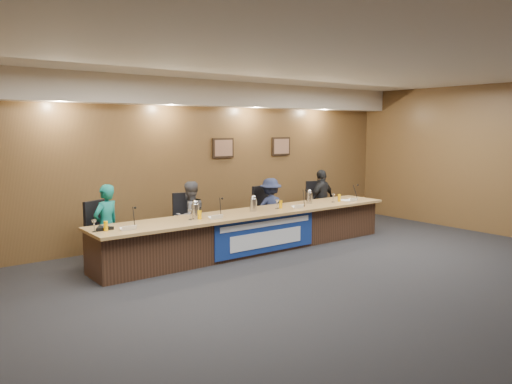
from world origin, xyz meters
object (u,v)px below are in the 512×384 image
Objects in this scene: banner at (267,235)px; panelist_d at (322,200)px; office_chair_a at (105,237)px; carafe_mid at (253,205)px; panelist_c at (271,209)px; office_chair_c at (267,215)px; office_chair_b at (187,226)px; panelist_b at (190,217)px; panelist_a at (106,226)px; speakerphone at (103,228)px; office_chair_d at (318,208)px; carafe_right at (309,198)px; dais_body at (253,232)px; carafe_left at (195,212)px.

panelist_d is at bearing 22.99° from banner.
carafe_mid is (2.54, -0.71, 0.39)m from office_chair_a.
panelist_c reaches higher than office_chair_a.
office_chair_b is at bearing 173.60° from office_chair_c.
panelist_b reaches higher than office_chair_a.
panelist_c is (3.45, 0.00, -0.06)m from panelist_a.
panelist_d reaches higher than office_chair_a.
carafe_mid is at bearing -0.35° from speakerphone.
office_chair_c is 1.00× the size of office_chair_d.
office_chair_a is 1.00× the size of office_chair_c.
speakerphone is at bearing -133.70° from office_chair_a.
panelist_b is at bearing 167.07° from carafe_right.
speakerphone is at bearing 42.00° from panelist_a.
panelist_a is at bearing 175.26° from office_chair_c.
panelist_a is 5.93× the size of carafe_mid.
carafe_right is at bearing 148.68° from panelist_a.
office_chair_a is (-3.45, 0.10, -0.15)m from panelist_c.
panelist_c is 2.62× the size of office_chair_a.
carafe_right is at bearing 16.99° from banner.
panelist_b is at bearing 176.63° from office_chair_c.
speakerphone reaches higher than office_chair_b.
panelist_b reaches higher than dais_body.
office_chair_b is 0.89m from carafe_left.
carafe_left is 1.09× the size of carafe_mid.
panelist_d reaches higher than carafe_right.
carafe_left is at bearing 130.01° from panelist_a.
office_chair_c is 1.22m from carafe_mid.
office_chair_c is at bearing 19.22° from carafe_left.
panelist_d reaches higher than panelist_c.
office_chair_b is 1.89m from office_chair_c.
panelist_b reaches higher than carafe_left.
panelist_d is 1.09m from carafe_right.
speakerphone is (-0.27, -0.59, 0.09)m from panelist_a.
banner is 4.58× the size of office_chair_b.
panelist_a reaches higher than dais_body.
carafe_mid is at bearing 90.45° from banner.
panelist_a reaches higher than carafe_right.
carafe_mid is at bearing 4.68° from panelist_d.
carafe_mid is (-0.00, -0.02, 0.52)m from dais_body.
speakerphone reaches higher than office_chair_d.
office_chair_b is 1.50× the size of speakerphone.
office_chair_a is at bearing -161.02° from office_chair_d.
panelist_a reaches higher than carafe_mid.
carafe_right is at bearing -2.08° from office_chair_b.
panelist_a is 1.56m from panelist_b.
panelist_d is (3.36, 0.00, 0.02)m from panelist_b.
speakerphone is at bearing 25.50° from panelist_c.
banner is at bearing -15.91° from carafe_left.
office_chair_a is 2.08× the size of carafe_mid.
banner is 1.39m from carafe_left.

